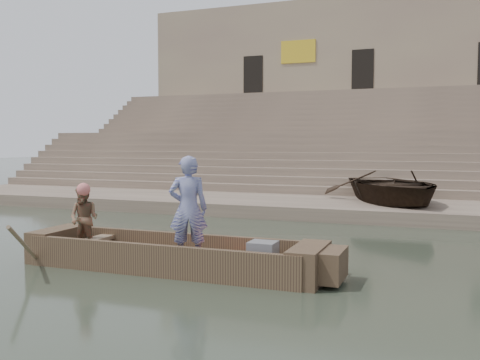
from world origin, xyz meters
The scene contains 13 objects.
ground centered at (0.00, 0.00, 0.00)m, with size 120.00×120.00×0.00m, color #2A3326.
lower_landing centered at (0.00, 8.00, 0.20)m, with size 32.00×4.00×0.40m, color gray.
mid_landing centered at (0.00, 15.50, 1.40)m, with size 32.00×3.00×2.80m, color gray.
upper_landing centered at (0.00, 22.50, 2.60)m, with size 32.00×3.00×5.20m, color gray.
ghat_steps centered at (0.00, 17.19, 1.80)m, with size 32.00×11.00×5.20m.
building_wall centered at (0.00, 26.50, 5.60)m, with size 32.00×5.07×11.20m.
main_rowboat centered at (-1.90, -0.57, 0.11)m, with size 5.00×1.30×0.22m, color brown.
rowboat_trim centered at (-1.69, -0.58, 0.31)m, with size 6.04×2.63×1.91m.
standing_man centered at (-1.47, -0.74, 1.15)m, with size 0.68×0.44×1.86m, color navy.
rowing_man centered at (-3.78, -0.61, 0.84)m, with size 0.60×0.47×1.24m, color #267349.
television centered at (-0.16, -0.57, 0.42)m, with size 0.46×0.42×0.40m.
beached_rowboat centered at (1.19, 8.42, 0.91)m, with size 3.55×4.97×1.03m, color #2D2116.
cloth_bundles centered at (0.23, 7.85, 0.53)m, with size 13.75×2.05×0.26m.
Camera 1 is at (2.69, -9.13, 2.30)m, focal length 40.11 mm.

